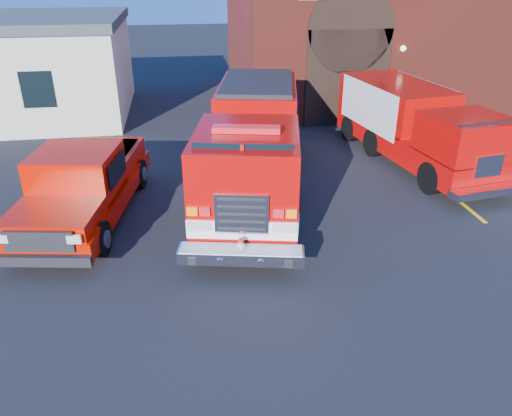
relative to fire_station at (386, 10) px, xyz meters
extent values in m
plane|color=black|center=(-8.99, -13.98, -4.25)|extent=(100.00, 100.00, 0.00)
cube|color=yellow|center=(-2.49, -12.98, -4.25)|extent=(0.12, 3.00, 0.01)
cube|color=yellow|center=(-2.49, -9.98, -4.25)|extent=(0.12, 3.00, 0.01)
cube|color=yellow|center=(-2.49, -6.98, -4.25)|extent=(0.12, 3.00, 0.01)
cube|color=maroon|center=(0.01, 0.02, -0.25)|extent=(15.00, 10.00, 8.00)
cube|color=black|center=(-3.49, -5.00, -2.25)|extent=(3.60, 0.12, 4.00)
cylinder|color=black|center=(-3.49, -5.00, -0.25)|extent=(3.60, 0.12, 3.60)
cube|color=beige|center=(-17.99, -0.98, -2.25)|extent=(10.00, 8.00, 4.00)
cube|color=#3C3E41|center=(-17.99, -0.98, -0.10)|extent=(10.20, 8.20, 0.40)
cube|color=black|center=(-15.99, -5.01, -2.25)|extent=(1.20, 0.10, 1.40)
cylinder|color=black|center=(-10.20, -14.23, -3.70)|extent=(0.57, 1.15, 1.10)
cylinder|color=black|center=(-8.05, -14.69, -3.70)|extent=(0.57, 1.15, 1.10)
cube|color=#B00706|center=(-8.46, -11.32, -3.40)|extent=(4.33, 9.35, 0.90)
cube|color=#B00706|center=(-7.98, -9.06, -2.25)|extent=(3.37, 4.84, 1.60)
cube|color=#B00706|center=(-9.06, -14.16, -2.20)|extent=(3.12, 3.66, 1.50)
cube|color=black|center=(-9.32, -15.39, -1.80)|extent=(2.17, 0.54, 0.94)
cube|color=red|center=(-9.06, -14.16, -1.37)|extent=(1.64, 0.67, 0.14)
cube|color=white|center=(-9.40, -15.75, -3.20)|extent=(2.46, 0.58, 0.44)
cube|color=silver|center=(-9.40, -15.76, -2.80)|extent=(1.19, 0.31, 0.94)
cube|color=silver|center=(-9.46, -16.02, -3.67)|extent=(2.86, 1.12, 0.28)
cube|color=#B7B7BF|center=(-9.21, -8.80, -2.25)|extent=(0.79, 3.54, 1.30)
cube|color=#B7B7BF|center=(-6.74, -9.33, -2.25)|extent=(0.79, 3.54, 1.30)
sphere|color=tan|center=(-9.46, -16.02, -3.45)|extent=(0.18, 0.18, 0.15)
sphere|color=tan|center=(-9.46, -16.03, -3.33)|extent=(0.15, 0.15, 0.12)
sphere|color=tan|center=(-9.50, -16.01, -3.29)|extent=(0.06, 0.06, 0.05)
sphere|color=tan|center=(-9.41, -16.03, -3.29)|extent=(0.06, 0.06, 0.05)
ellipsoid|color=red|center=(-9.46, -16.02, -3.29)|extent=(0.15, 0.15, 0.07)
cylinder|color=red|center=(-9.46, -16.04, -3.31)|extent=(0.18, 0.18, 0.01)
cylinder|color=black|center=(-14.63, -14.22, -3.81)|extent=(0.46, 0.93, 0.89)
cylinder|color=black|center=(-12.70, -14.56, -3.81)|extent=(0.46, 0.93, 0.89)
cube|color=#B80D00|center=(-13.31, -12.36, -3.64)|extent=(3.25, 6.41, 0.50)
cube|color=#B80D00|center=(-13.68, -14.50, -3.20)|extent=(2.30, 2.00, 0.39)
cube|color=#B80D00|center=(-13.36, -12.69, -2.75)|extent=(2.36, 2.32, 1.11)
cube|color=#B80D00|center=(-13.00, -10.61, -3.20)|extent=(2.42, 2.65, 0.61)
cube|color=black|center=(-13.85, -15.46, -3.75)|extent=(2.26, 0.55, 0.24)
cylinder|color=black|center=(-3.13, -12.38, -3.75)|extent=(0.47, 1.05, 1.01)
cylinder|color=black|center=(-1.12, -12.08, -3.75)|extent=(0.47, 1.05, 1.01)
cube|color=#B00706|center=(-2.51, -9.68, -3.47)|extent=(3.38, 7.63, 0.83)
cube|color=#B00706|center=(-2.72, -8.32, -2.41)|extent=(2.96, 4.89, 1.38)
cube|color=#B00706|center=(-2.12, -12.23, -2.50)|extent=(2.61, 2.53, 1.20)
cube|color=#B7B7BF|center=(-3.86, -8.49, -2.50)|extent=(0.61, 3.83, 1.56)
cube|color=#B7B7BF|center=(-1.57, -8.14, -2.50)|extent=(0.61, 3.83, 1.56)
cube|color=silver|center=(-1.93, -13.55, -3.75)|extent=(2.52, 0.78, 0.23)
camera|label=1|loc=(-10.60, -25.44, 2.18)|focal=35.00mm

